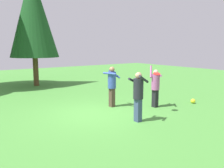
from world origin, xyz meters
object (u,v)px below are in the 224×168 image
person_thrower (155,85)px  person_bystander (112,83)px  person_catcher (138,93)px  frisbee (157,74)px  tree_center (33,14)px  ball_yellow (193,101)px

person_thrower → person_bystander: bearing=-84.1°
person_thrower → person_catcher: 2.17m
person_bystander → frisbee: size_ratio=4.79×
person_catcher → tree_center: size_ratio=0.23×
person_catcher → person_bystander: 2.22m
tree_center → person_bystander: bearing=-84.2°
person_thrower → tree_center: size_ratio=0.24×
person_catcher → person_bystander: size_ratio=0.99×
person_bystander → tree_center: 8.21m
ball_yellow → tree_center: (-4.05, 9.06, 4.42)m
person_thrower → tree_center: tree_center is taller
person_bystander → person_thrower: bearing=27.9°
person_catcher → ball_yellow: bearing=-9.2°
person_bystander → tree_center: size_ratio=0.24×
person_catcher → ball_yellow: size_ratio=8.03×
person_catcher → person_bystander: bearing=61.1°
person_catcher → ball_yellow: 3.92m
frisbee → ball_yellow: frisbee is taller
person_thrower → ball_yellow: bearing=117.6°
frisbee → tree_center: size_ratio=0.05×
person_catcher → tree_center: bearing=75.1°
frisbee → ball_yellow: size_ratio=1.69×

